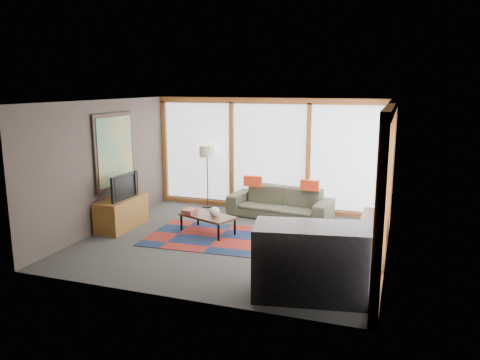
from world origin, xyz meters
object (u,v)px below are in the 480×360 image
(floor_lamp, at_px, (207,176))
(bar_counter, at_px, (313,262))
(television, at_px, (121,186))
(bookshelf, at_px, (369,235))
(tv_console, at_px, (122,213))
(sofa, at_px, (280,203))
(coffee_table, at_px, (208,224))

(floor_lamp, bearing_deg, bar_counter, -50.81)
(floor_lamp, xyz_separation_m, television, (-0.96, -2.17, 0.14))
(bookshelf, bearing_deg, tv_console, -175.01)
(sofa, xyz_separation_m, floor_lamp, (-1.87, 0.32, 0.41))
(floor_lamp, xyz_separation_m, bar_counter, (3.28, -4.03, -0.23))
(coffee_table, bearing_deg, bar_counter, -40.93)
(television, bearing_deg, bar_counter, -112.65)
(bookshelf, distance_m, television, 4.90)
(sofa, distance_m, tv_console, 3.39)
(floor_lamp, bearing_deg, sofa, -9.59)
(bookshelf, relative_size, television, 2.19)
(sofa, distance_m, television, 3.42)
(coffee_table, distance_m, bar_counter, 3.31)
(sofa, relative_size, coffee_table, 2.06)
(floor_lamp, distance_m, television, 2.38)
(bookshelf, xyz_separation_m, tv_console, (-4.87, -0.42, 0.07))
(sofa, height_order, bar_counter, bar_counter)
(floor_lamp, bearing_deg, tv_console, -114.98)
(sofa, bearing_deg, bar_counter, -62.05)
(floor_lamp, bearing_deg, television, -113.75)
(sofa, relative_size, tv_console, 1.80)
(television, bearing_deg, sofa, -55.68)
(coffee_table, height_order, tv_console, tv_console)
(floor_lamp, height_order, television, floor_lamp)
(sofa, bearing_deg, television, -139.58)
(sofa, relative_size, floor_lamp, 1.52)
(sofa, height_order, coffee_table, sofa)
(bar_counter, bearing_deg, coffee_table, 128.95)
(sofa, bearing_deg, bookshelf, -27.71)
(coffee_table, relative_size, television, 1.22)
(coffee_table, distance_m, tv_console, 1.82)
(television, bearing_deg, bookshelf, -83.56)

